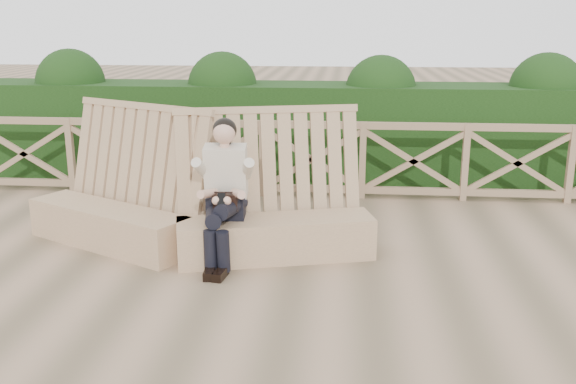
{
  "coord_description": "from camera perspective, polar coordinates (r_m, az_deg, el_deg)",
  "views": [
    {
      "loc": [
        0.47,
        -5.45,
        2.49
      ],
      "look_at": [
        -0.06,
        0.4,
        0.9
      ],
      "focal_mm": 40.0,
      "sensor_mm": 36.0,
      "label": 1
    }
  ],
  "objects": [
    {
      "name": "ground",
      "position": [
        6.01,
        0.23,
        -9.32
      ],
      "size": [
        60.0,
        60.0,
        0.0
      ],
      "primitive_type": "plane",
      "color": "brown",
      "rests_on": "ground"
    },
    {
      "name": "bench",
      "position": [
        7.17,
        -8.55,
        -2.03
      ],
      "size": [
        4.03,
        1.66,
        1.58
      ],
      "rotation": [
        0.0,
        0.0,
        -0.07
      ],
      "color": "#957555",
      "rests_on": "ground"
    },
    {
      "name": "woman",
      "position": [
        6.69,
        -5.71,
        0.37
      ],
      "size": [
        0.46,
        0.95,
        1.51
      ],
      "rotation": [
        0.0,
        0.0,
        0.07
      ],
      "color": "black",
      "rests_on": "ground"
    },
    {
      "name": "guardrail",
      "position": [
        9.17,
        2.13,
        2.93
      ],
      "size": [
        10.1,
        0.09,
        1.1
      ],
      "color": "#84694D",
      "rests_on": "ground"
    },
    {
      "name": "hedge",
      "position": [
        10.31,
        2.51,
        5.4
      ],
      "size": [
        12.0,
        1.2,
        1.5
      ],
      "primitive_type": "cube",
      "color": "black",
      "rests_on": "ground"
    }
  ]
}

